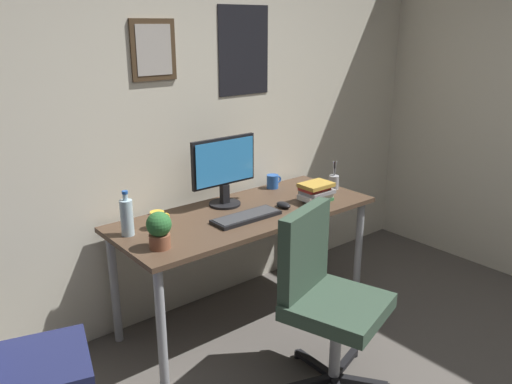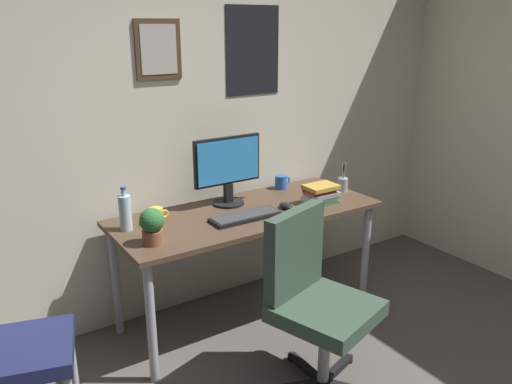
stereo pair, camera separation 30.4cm
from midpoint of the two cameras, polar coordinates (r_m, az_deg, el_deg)
name	(u,v)px [view 2 (the right image)]	position (r m, az deg, el deg)	size (l,w,h in m)	color
wall_back	(185,112)	(3.27, -5.18, 8.76)	(4.40, 0.10, 2.60)	beige
desk	(247,223)	(3.19, 1.74, -3.48)	(1.65, 0.67, 0.73)	#4C3828
office_chair	(313,294)	(2.69, 9.66, -11.13)	(0.58, 0.59, 0.95)	#334738
side_chair	(5,343)	(2.53, -22.83, -15.18)	(0.52, 0.52, 0.88)	#1E234C
monitor	(228,168)	(3.22, -0.46, 2.67)	(0.46, 0.20, 0.43)	black
keyboard	(246,216)	(3.04, 1.70, -2.77)	(0.43, 0.15, 0.03)	black
computer_mouse	(286,206)	(3.22, 6.03, -1.59)	(0.06, 0.11, 0.04)	black
water_bottle	(125,212)	(2.90, -11.38, -2.23)	(0.07, 0.07, 0.25)	silver
coffee_mug_near	(157,216)	(2.97, -8.06, -2.72)	(0.12, 0.08, 0.10)	yellow
coffee_mug_far	(281,182)	(3.59, 5.22, 1.07)	(0.12, 0.08, 0.09)	#2659B2
potted_plant	(152,225)	(2.70, -8.27, -3.68)	(0.13, 0.13, 0.20)	brown
pen_cup	(343,184)	(3.59, 11.95, 0.84)	(0.07, 0.07, 0.20)	#9EA0A5
book_stack_left	(321,194)	(3.33, 9.79, -0.22)	(0.22, 0.15, 0.12)	#33723F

